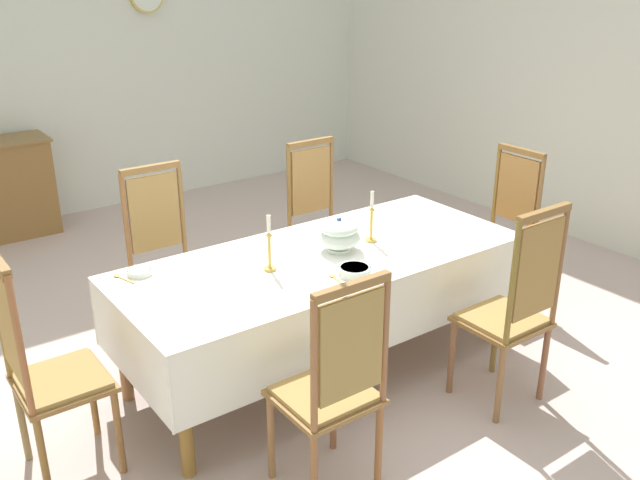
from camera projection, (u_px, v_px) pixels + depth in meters
ground at (300, 353)px, 4.59m from camera, size 6.43×7.18×0.04m
back_wall at (85, 37)px, 6.67m from camera, size 6.43×0.08×3.43m
right_wall at (622, 49)px, 5.72m from camera, size 0.08×7.18×3.43m
dining_table at (323, 267)px, 4.13m from camera, size 2.45×1.00×0.77m
tablecloth at (323, 273)px, 4.14m from camera, size 2.47×1.02×0.42m
chair_south_a at (333, 385)px, 3.15m from camera, size 0.44×0.42×1.16m
chair_north_a at (165, 256)px, 4.52m from camera, size 0.44×0.42×1.19m
chair_south_b at (514, 307)px, 3.83m from camera, size 0.44×0.42×1.22m
chair_north_b at (320, 218)px, 5.20m from camera, size 0.44×0.42×1.17m
chair_head_west at (44, 366)px, 3.27m from camera, size 0.42×0.44×1.21m
chair_head_east at (503, 226)px, 5.06m from camera, size 0.42×0.44×1.16m
soup_tureen at (339, 235)px, 4.13m from camera, size 0.26×0.26×0.21m
candlestick_west at (269, 249)px, 3.85m from camera, size 0.07×0.07×0.33m
candlestick_east at (371, 222)px, 4.25m from camera, size 0.07×0.07×0.32m
bowl_near_left at (354, 270)px, 3.84m from camera, size 0.19×0.19×0.05m
bowl_near_right at (139, 271)px, 3.84m from camera, size 0.14×0.14×0.03m
spoon_primary at (334, 277)px, 3.80m from camera, size 0.04×0.18×0.01m
spoon_secondary at (119, 277)px, 3.81m from camera, size 0.06×0.17×0.01m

